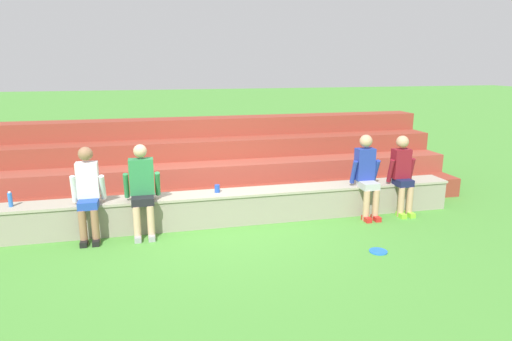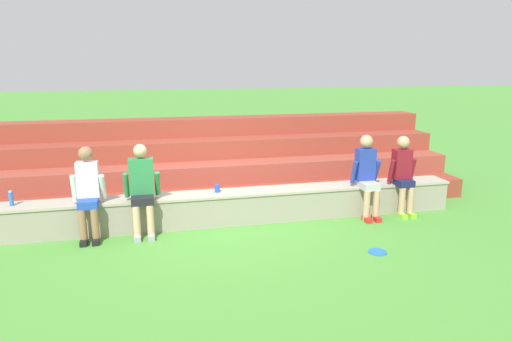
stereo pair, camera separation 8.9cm
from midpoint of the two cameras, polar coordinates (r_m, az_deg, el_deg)
The scene contains 10 objects.
ground_plane at distance 7.45m, azimuth -3.78°, elevation -7.28°, with size 80.00×80.00×0.00m, color #4C9338.
stone_seating_wall at distance 7.58m, azimuth -4.10°, elevation -4.64°, with size 8.33×0.51×0.54m.
brick_bleachers at distance 9.32m, azimuth -5.96°, elevation 0.54°, with size 9.90×2.43×1.49m.
person_far_left at distance 7.22m, azimuth -20.29°, elevation -2.39°, with size 0.50×0.56×1.43m.
person_left_of_center at distance 7.15m, azimuth -13.98°, elevation -2.05°, with size 0.55×0.55×1.43m.
person_center at distance 7.99m, azimuth 14.28°, elevation -0.42°, with size 0.50×0.57×1.44m.
person_right_of_center at distance 8.31m, azimuth 18.53°, elevation -0.29°, with size 0.49×0.50×1.41m.
water_bottle_center_gap at distance 7.70m, azimuth -28.45°, elevation -3.17°, with size 0.06×0.06×0.24m.
plastic_cup_middle at distance 7.50m, azimuth -4.64°, elevation -2.30°, with size 0.09×0.09×0.13m, color blue.
frisbee at distance 6.75m, azimuth 15.59°, elevation -9.97°, with size 0.26×0.26×0.02m, color blue.
Camera 2 is at (-1.05, -6.89, 2.65)m, focal length 31.40 mm.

